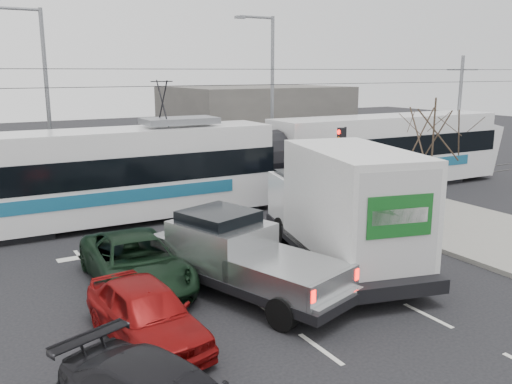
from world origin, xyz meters
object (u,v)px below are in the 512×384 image
red_car (146,313)px  silver_pickup (239,255)px  street_lamp_near (269,90)px  street_lamp_far (43,93)px  bare_tree (433,134)px  navy_pickup (328,189)px  box_truck (344,208)px  traffic_signal (342,150)px  tram (267,160)px  green_car (136,262)px

red_car → silver_pickup: bearing=20.0°
street_lamp_near → street_lamp_far: size_ratio=1.00×
bare_tree → street_lamp_near: bearing=91.4°
bare_tree → red_car: (-12.57, -3.24, -3.07)m
street_lamp_far → navy_pickup: street_lamp_far is taller
silver_pickup → box_truck: size_ratio=0.80×
street_lamp_far → traffic_signal: bearing=-41.7°
tram → silver_pickup: bearing=-124.0°
silver_pickup → red_car: (-3.21, -1.49, -0.39)m
bare_tree → box_truck: bare_tree is taller
street_lamp_near → navy_pickup: (-1.78, -7.75, -3.97)m
tram → silver_pickup: (-6.25, -8.81, -0.91)m
red_car → bare_tree: bearing=9.5°
street_lamp_near → tram: street_lamp_near is taller
street_lamp_far → box_truck: size_ratio=1.10×
street_lamp_near → red_car: street_lamp_near is taller
red_car → traffic_signal: bearing=27.4°
traffic_signal → navy_pickup: traffic_signal is taller
street_lamp_near → tram: size_ratio=0.32×
bare_tree → silver_pickup: 9.89m
traffic_signal → street_lamp_near: street_lamp_near is taller
street_lamp_near → box_truck: (-5.18, -12.99, -3.20)m
traffic_signal → red_car: size_ratio=0.85×
navy_pickup → red_car: (-10.50, -6.98, -0.43)m
bare_tree → navy_pickup: bearing=118.8°
tram → green_car: size_ratio=5.29×
tram → navy_pickup: size_ratio=4.91×
bare_tree → traffic_signal: 4.28m
bare_tree → tram: 7.91m
box_truck → navy_pickup: size_ratio=1.43×
bare_tree → navy_pickup: bare_tree is taller
green_car → red_car: 3.50m
red_car → street_lamp_far: bearing=82.4°
bare_tree → box_truck: size_ratio=0.61×
traffic_signal → bare_tree: bearing=-74.2°
bare_tree → tram: (-3.10, 7.06, -1.77)m
box_truck → tram: bearing=88.7°
traffic_signal → silver_pickup: 10.16m
navy_pickup → street_lamp_near: bearing=83.2°
tram → street_lamp_near: bearing=59.0°
silver_pickup → navy_pickup: bearing=19.1°
tram → silver_pickup: 10.84m
silver_pickup → red_car: size_ratio=1.53×
bare_tree → traffic_signal: bearing=105.8°
navy_pickup → red_car: size_ratio=1.35×
street_lamp_far → tram: bearing=-36.6°
traffic_signal → navy_pickup: (-0.93, -0.25, -1.59)m
box_truck → navy_pickup: 6.29m
street_lamp_near → silver_pickup: bearing=-124.4°
tram → box_truck: 8.87m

